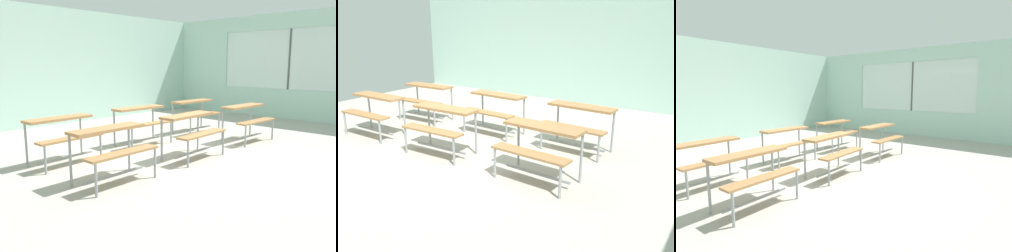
# 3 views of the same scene
# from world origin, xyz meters

# --- Properties ---
(ground) EXTENTS (10.00, 9.00, 0.05)m
(ground) POSITION_xyz_m (0.00, 0.00, -0.03)
(ground) COLOR #ADA89E
(wall_back) EXTENTS (10.00, 0.12, 3.00)m
(wall_back) POSITION_xyz_m (0.00, 4.50, 1.50)
(wall_back) COLOR silver
(wall_back) RESTS_ON ground
(wall_right) EXTENTS (0.12, 9.00, 3.00)m
(wall_right) POSITION_xyz_m (5.00, -0.13, 1.45)
(wall_right) COLOR silver
(wall_right) RESTS_ON ground
(desk_bench_r0c0) EXTENTS (1.11, 0.61, 0.74)m
(desk_bench_r0c0) POSITION_xyz_m (-1.83, -0.20, 0.56)
(desk_bench_r0c0) COLOR #A87547
(desk_bench_r0c0) RESTS_ON ground
(desk_bench_r0c1) EXTENTS (1.12, 0.63, 0.74)m
(desk_bench_r0c1) POSITION_xyz_m (-0.15, -0.20, 0.56)
(desk_bench_r0c1) COLOR #A87547
(desk_bench_r0c1) RESTS_ON ground
(desk_bench_r0c2) EXTENTS (1.13, 0.64, 0.74)m
(desk_bench_r0c2) POSITION_xyz_m (1.63, -0.21, 0.56)
(desk_bench_r0c2) COLOR #A87547
(desk_bench_r0c2) RESTS_ON ground
(desk_bench_r1c0) EXTENTS (1.12, 0.64, 0.74)m
(desk_bench_r1c0) POSITION_xyz_m (-1.83, 1.07, 0.56)
(desk_bench_r1c0) COLOR #A87547
(desk_bench_r1c0) RESTS_ON ground
(desk_bench_r1c1) EXTENTS (1.12, 0.63, 0.74)m
(desk_bench_r1c1) POSITION_xyz_m (-0.07, 1.13, 0.56)
(desk_bench_r1c1) COLOR #A87547
(desk_bench_r1c1) RESTS_ON ground
(desk_bench_r1c2) EXTENTS (1.12, 0.63, 0.74)m
(desk_bench_r1c2) POSITION_xyz_m (1.59, 1.14, 0.56)
(desk_bench_r1c2) COLOR #A87547
(desk_bench_r1c2) RESTS_ON ground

